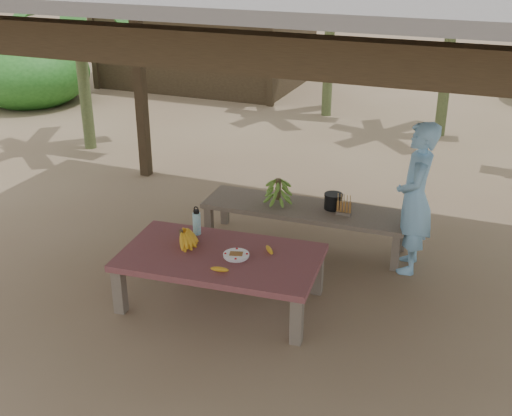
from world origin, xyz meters
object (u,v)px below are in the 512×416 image
at_px(work_table, 220,261).
at_px(cooking_pot, 333,202).
at_px(ripe_banana_bunch, 182,237).
at_px(woman, 415,198).
at_px(bench, 304,212).
at_px(plate, 236,255).
at_px(water_flask, 197,223).

bearing_deg(work_table, cooking_pot, 61.80).
bearing_deg(ripe_banana_bunch, woman, 33.68).
bearing_deg(bench, woman, -6.91).
height_order(plate, cooking_pot, cooking_pot).
bearing_deg(water_flask, plate, -28.75).
distance_m(work_table, bench, 1.45).
bearing_deg(cooking_pot, work_table, -113.33).
bearing_deg(woman, cooking_pot, -108.17).
bearing_deg(bench, water_flask, -125.73).
xyz_separation_m(bench, woman, (1.16, -0.10, 0.38)).
xyz_separation_m(work_table, bench, (0.35, 1.41, -0.04)).
height_order(water_flask, cooking_pot, water_flask).
relative_size(work_table, woman, 1.21).
bearing_deg(cooking_pot, ripe_banana_bunch, -125.72).
distance_m(ripe_banana_bunch, woman, 2.31).
bearing_deg(work_table, plate, -1.66).
height_order(plate, woman, woman).
xyz_separation_m(work_table, woman, (1.51, 1.31, 0.34)).
xyz_separation_m(work_table, water_flask, (-0.39, 0.30, 0.19)).
height_order(work_table, plate, plate).
bearing_deg(ripe_banana_bunch, work_table, -4.26).
bearing_deg(woman, ripe_banana_bunch, -62.63).
xyz_separation_m(plate, cooking_pot, (0.49, 1.48, 0.01)).
distance_m(ripe_banana_bunch, water_flask, 0.28).
distance_m(bench, water_flask, 1.35).
bearing_deg(water_flask, woman, 27.89).
distance_m(water_flask, woman, 2.15).
xyz_separation_m(plate, water_flask, (-0.54, 0.30, 0.10)).
relative_size(bench, cooking_pot, 11.66).
relative_size(ripe_banana_bunch, water_flask, 0.99).
distance_m(plate, water_flask, 0.62).
height_order(ripe_banana_bunch, water_flask, water_flask).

